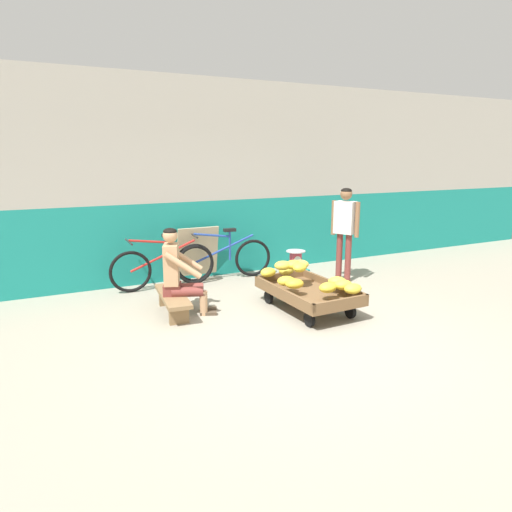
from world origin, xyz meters
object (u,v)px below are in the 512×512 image
Objects in this scene: low_bench at (173,299)px; plastic_crate at (295,278)px; sign_board at (198,253)px; shopping_bag at (301,288)px; vendor_seated at (179,272)px; customer_adult at (345,224)px; banana_cart at (308,293)px; bicycle_near_left at (163,266)px; weighing_scale at (296,259)px; bicycle_far_left at (224,259)px.

plastic_crate is at bearing 9.08° from low_bench.
sign_board is 1.92m from shopping_bag.
sign_board is at bearing 59.97° from low_bench.
plastic_crate is (1.98, 0.36, -0.42)m from vendor_seated.
vendor_seated is 2.93m from customer_adult.
shopping_bag is (0.26, 0.60, -0.12)m from banana_cart.
low_bench is at bearing -174.12° from customer_adult.
plastic_crate is 1.50× the size of shopping_bag.
vendor_seated is at bearing -95.71° from bicycle_near_left.
weighing_scale is 1.25× the size of shopping_bag.
plastic_crate is 0.22× the size of bicycle_far_left.
sign_board is 2.47m from customer_adult.
plastic_crate is at bearing -44.42° from sign_board.
shopping_bag is at bearing -2.08° from low_bench.
sign_board is (0.66, 0.29, 0.09)m from bicycle_near_left.
vendor_seated reaches higher than banana_cart.
bicycle_far_left is at bearing 101.58° from banana_cart.
shopping_bag is (0.66, -1.36, -0.23)m from bicycle_far_left.
low_bench is 0.99× the size of vendor_seated.
weighing_scale reaches higher than low_bench.
banana_cart is at bearing -52.45° from bicycle_near_left.
bicycle_far_left reaches higher than weighing_scale.
customer_adult is at bearing -18.24° from bicycle_near_left.
bicycle_far_left is at bearing -29.22° from sign_board.
weighing_scale is 0.34× the size of sign_board.
low_bench is 2.11m from weighing_scale.
vendor_seated reaches higher than low_bench.
customer_adult is (2.10, -1.20, 0.51)m from sign_board.
plastic_crate is at bearing 178.43° from customer_adult.
bicycle_near_left is 1.87× the size of sign_board.
vendor_seated reaches higher than shopping_bag.
plastic_crate is 0.22× the size of bicycle_near_left.
plastic_crate is (2.06, 0.33, -0.05)m from low_bench.
banana_cart is at bearing -112.30° from weighing_scale.
customer_adult reaches higher than plastic_crate.
weighing_scale is at bearing -90.00° from plastic_crate.
bicycle_far_left is (1.05, 0.07, 0.00)m from bicycle_near_left.
customer_adult is (2.97, 0.31, 0.75)m from low_bench.
bicycle_near_left reaches higher than banana_cart.
banana_cart is 1.65× the size of sign_board.
bicycle_near_left is (-1.86, 0.88, 0.20)m from plastic_crate.
bicycle_near_left is at bearing 80.34° from low_bench.
weighing_scale is (0.41, 1.00, 0.21)m from banana_cart.
customer_adult reaches higher than vendor_seated.
plastic_crate is 1.70m from sign_board.
weighing_scale is 1.68m from sign_board.
low_bench is at bearing 157.98° from banana_cart.
low_bench is at bearing -120.03° from sign_board.
banana_cart is 4.07× the size of plastic_crate.
bicycle_near_left is at bearing 154.51° from weighing_scale.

